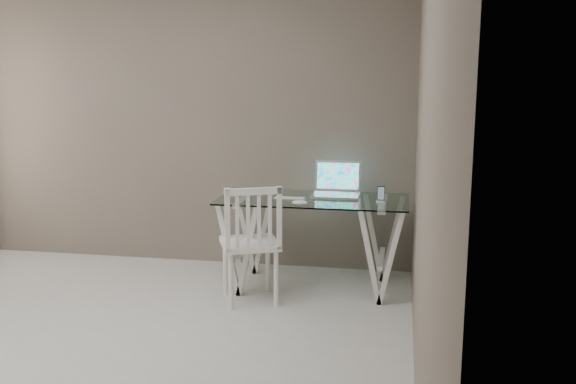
% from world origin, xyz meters
% --- Properties ---
extents(room, '(4.50, 4.52, 2.71)m').
position_xyz_m(room, '(-0.06, 0.02, 1.72)').
color(room, beige).
rests_on(room, ground).
extents(desk, '(1.50, 0.70, 0.75)m').
position_xyz_m(desk, '(1.20, 1.69, 0.38)').
color(desk, silver).
rests_on(desk, ground).
extents(chair, '(0.55, 0.55, 0.92)m').
position_xyz_m(chair, '(0.79, 1.26, 0.51)').
color(chair, white).
rests_on(chair, ground).
extents(laptop, '(0.38, 0.33, 0.27)m').
position_xyz_m(laptop, '(1.37, 1.87, 0.81)').
color(laptop, silver).
rests_on(laptop, desk).
extents(keyboard, '(0.25, 0.11, 0.01)m').
position_xyz_m(keyboard, '(1.02, 1.65, 0.75)').
color(keyboard, silver).
rests_on(keyboard, desk).
extents(mouse, '(0.12, 0.07, 0.04)m').
position_xyz_m(mouse, '(1.13, 1.42, 0.77)').
color(mouse, white).
rests_on(mouse, desk).
extents(phone_dock, '(0.07, 0.07, 0.13)m').
position_xyz_m(phone_dock, '(1.73, 1.63, 0.78)').
color(phone_dock, white).
rests_on(phone_dock, desk).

